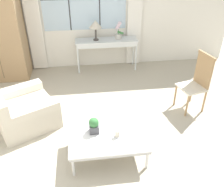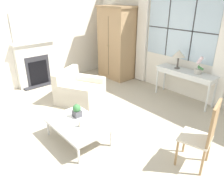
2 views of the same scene
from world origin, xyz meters
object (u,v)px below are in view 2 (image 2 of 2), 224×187
at_px(console_table, 186,74).
at_px(pillar_candle, 80,124).
at_px(potted_plant_small, 77,110).
at_px(fireplace, 36,61).
at_px(side_chair_wooden, 204,132).
at_px(armchair_upholstered, 79,91).
at_px(table_lamp, 179,54).
at_px(coffee_table, 78,125).
at_px(armoire, 116,43).
at_px(potted_orchid, 199,67).

relative_size(console_table, pillar_candle, 11.84).
distance_m(potted_plant_small, pillar_candle, 0.36).
xyz_separation_m(fireplace, side_chair_wooden, (4.85, 0.41, -0.09)).
bearing_deg(armchair_upholstered, fireplace, -169.23).
height_order(console_table, pillar_candle, console_table).
bearing_deg(pillar_candle, table_lamp, 91.56).
bearing_deg(coffee_table, side_chair_wooden, 30.20).
bearing_deg(armoire, side_chair_wooden, -24.78).
height_order(armoire, side_chair_wooden, armoire).
bearing_deg(pillar_candle, armoire, 127.87).
bearing_deg(table_lamp, potted_orchid, 3.08).
height_order(armoire, table_lamp, armoire).
bearing_deg(armoire, console_table, 2.52).
height_order(armoire, console_table, armoire).
height_order(coffee_table, pillar_candle, pillar_candle).
xyz_separation_m(potted_orchid, armchair_upholstered, (-1.97, -2.00, -0.67)).
relative_size(console_table, potted_orchid, 3.59).
height_order(table_lamp, coffee_table, table_lamp).
bearing_deg(console_table, side_chair_wooden, -51.92).
relative_size(armoire, potted_plant_small, 8.70).
bearing_deg(armoire, coffee_table, -53.53).
xyz_separation_m(fireplace, armoire, (1.00, 2.19, 0.38)).
xyz_separation_m(side_chair_wooden, coffee_table, (-1.77, -1.03, -0.28)).
relative_size(console_table, coffee_table, 1.30).
bearing_deg(side_chair_wooden, pillar_candle, -147.08).
distance_m(armoire, table_lamp, 2.13).
height_order(console_table, potted_plant_small, console_table).
bearing_deg(table_lamp, fireplace, -143.83).
distance_m(table_lamp, side_chair_wooden, 2.60).
height_order(side_chair_wooden, pillar_candle, side_chair_wooden).
relative_size(potted_orchid, coffee_table, 0.36).
bearing_deg(armchair_upholstered, potted_plant_small, -34.63).
distance_m(side_chair_wooden, potted_plant_small, 2.17).
xyz_separation_m(fireplace, table_lamp, (3.13, 2.29, 0.42)).
relative_size(armchair_upholstered, side_chair_wooden, 1.19).
distance_m(armoire, pillar_candle, 3.66).
height_order(fireplace, table_lamp, fireplace).
xyz_separation_m(console_table, pillar_candle, (-0.17, -2.95, -0.26)).
bearing_deg(pillar_candle, potted_plant_small, 155.11).
height_order(armchair_upholstered, potted_plant_small, armchair_upholstered).
xyz_separation_m(table_lamp, potted_orchid, (0.54, 0.03, -0.20)).
bearing_deg(potted_orchid, armchair_upholstered, -134.71).
height_order(armchair_upholstered, coffee_table, armchair_upholstered).
bearing_deg(potted_orchid, armoire, -177.24).
bearing_deg(potted_orchid, coffee_table, -101.32).
bearing_deg(potted_plant_small, console_table, 80.05).
relative_size(fireplace, console_table, 1.37).
bearing_deg(potted_plant_small, coffee_table, -31.94).
height_order(armchair_upholstered, side_chair_wooden, side_chair_wooden).
height_order(console_table, potted_orchid, potted_orchid).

